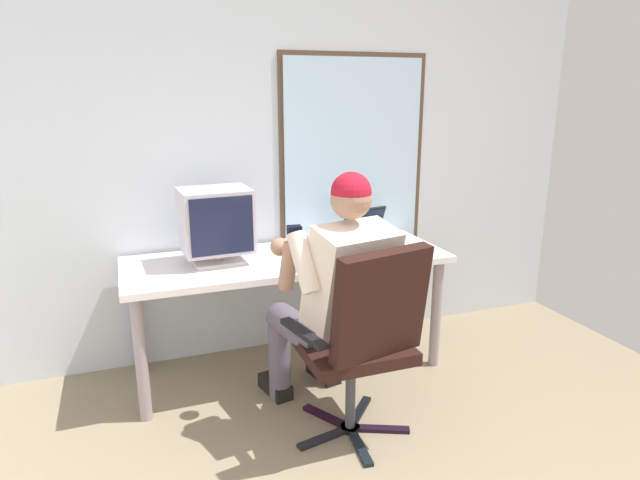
{
  "coord_description": "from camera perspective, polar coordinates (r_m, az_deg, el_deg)",
  "views": [
    {
      "loc": [
        -0.81,
        -0.81,
        1.65
      ],
      "look_at": [
        0.13,
        1.74,
        0.9
      ],
      "focal_mm": 30.79,
      "sensor_mm": 36.0,
      "label": 1
    }
  ],
  "objects": [
    {
      "name": "crt_monitor",
      "position": [
        3.06,
        -10.76,
        1.91
      ],
      "size": [
        0.39,
        0.32,
        0.42
      ],
      "color": "beige",
      "rests_on": "desk"
    },
    {
      "name": "wall_rear",
      "position": [
        3.42,
        -6.01,
        11.41
      ],
      "size": [
        4.47,
        0.08,
        2.85
      ],
      "color": "silver",
      "rests_on": "ground"
    },
    {
      "name": "person_seated",
      "position": [
        2.71,
        1.59,
        -5.49
      ],
      "size": [
        0.6,
        0.83,
        1.3
      ],
      "color": "#574D5E",
      "rests_on": "ground"
    },
    {
      "name": "laptop",
      "position": [
        3.41,
        5.31,
        0.43
      ],
      "size": [
        0.36,
        0.37,
        0.23
      ],
      "color": "black",
      "rests_on": "desk"
    },
    {
      "name": "office_chair",
      "position": [
        2.56,
        4.67,
        -9.5
      ],
      "size": [
        0.64,
        0.59,
        1.0
      ],
      "color": "black",
      "rests_on": "ground"
    },
    {
      "name": "wine_glass",
      "position": [
        3.02,
        -1.7,
        -0.87
      ],
      "size": [
        0.08,
        0.08,
        0.13
      ],
      "color": "silver",
      "rests_on": "desk"
    },
    {
      "name": "desk_speaker",
      "position": [
        3.25,
        -2.67,
        0.12
      ],
      "size": [
        0.09,
        0.09,
        0.16
      ],
      "color": "black",
      "rests_on": "desk"
    },
    {
      "name": "desk",
      "position": [
        3.21,
        -3.36,
        -3.22
      ],
      "size": [
        1.85,
        0.66,
        0.71
      ],
      "color": "gray",
      "rests_on": "ground"
    },
    {
      "name": "cd_case",
      "position": [
        3.15,
        1.54,
        -1.81
      ],
      "size": [
        0.15,
        0.14,
        0.01
      ],
      "color": "#0D9E80",
      "rests_on": "desk"
    }
  ]
}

